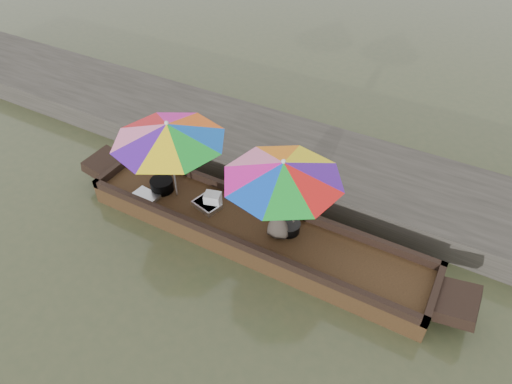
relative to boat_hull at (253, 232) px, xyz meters
The scene contains 11 objects.
water 0.17m from the boat_hull, ahead, with size 80.00×80.00×0.00m, color #3B4328.
dock 2.20m from the boat_hull, 90.00° to the left, with size 22.00×2.20×0.50m, color #2D2B26.
boat_hull is the anchor object (origin of this frame).
cooking_pot 1.92m from the boat_hull, behind, with size 0.42×0.42×0.22m, color black.
tray_crayfish 0.95m from the boat_hull, behind, with size 0.47×0.33×0.09m, color silver.
tray_scallop 2.07m from the boat_hull, behind, with size 0.47×0.33×0.06m, color silver.
charcoal_grill 0.66m from the boat_hull, 14.49° to the left, with size 0.36×0.36×0.17m, color black.
supply_bag 0.91m from the boat_hull, behind, with size 0.28×0.22×0.26m, color silver.
vendor 0.83m from the boat_hull, ahead, with size 0.50×0.33×1.02m, color #3E362F.
umbrella_bow 1.85m from the boat_hull, behind, with size 1.94×1.94×1.55m, color blue, non-canonical shape.
umbrella_stern 1.08m from the boat_hull, ahead, with size 1.86×1.86×1.55m, color #5014A5, non-canonical shape.
Camera 1 is at (2.72, -4.75, 5.80)m, focal length 32.00 mm.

